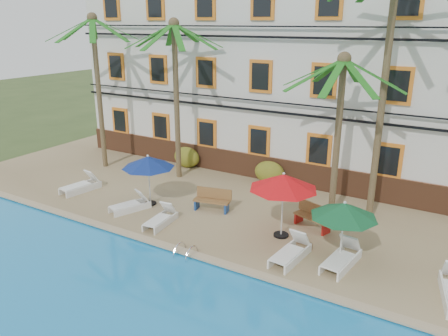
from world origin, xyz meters
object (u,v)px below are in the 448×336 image
Objects in this scene: umbrella_red at (283,182)px; palm_a at (97,71)px; palm_c at (340,112)px; lounger_e at (342,257)px; umbrella_blue at (148,162)px; palm_b at (176,78)px; lounger_a at (81,185)px; lounger_d at (291,252)px; pool_ladder at (186,254)px; lounger_c at (161,218)px; bench_right at (314,216)px; palm_d at (386,65)px; umbrella_green at (344,211)px; bench_left at (212,199)px; lounger_b at (131,204)px.

palm_a is at bearing 167.03° from umbrella_red.
palm_c is 5.47m from lounger_e.
umbrella_red is (5.98, 0.15, 0.22)m from umbrella_blue.
palm_a reaches higher than palm_c.
palm_b is 3.93× the size of lounger_a.
umbrella_blue is 7.20m from lounger_d.
palm_a reaches higher than pool_ladder.
umbrella_blue is 5.01m from pool_ladder.
palm_c is 3.31× the size of lounger_e.
lounger_e reaches higher than lounger_c.
palm_c is 3.78× the size of lounger_c.
lounger_d is at bearing -4.17° from lounger_a.
bench_right is at bearing 11.74° from umbrella_blue.
palm_b is 1.19× the size of palm_c.
lounger_c is 0.89× the size of lounger_d.
palm_b is at bearing 165.24° from bench_right.
palm_c is 0.68× the size of palm_d.
palm_b is 7.18m from lounger_c.
palm_d reaches higher than pool_ladder.
pool_ladder is (-4.57, -2.18, -1.81)m from umbrella_green.
umbrella_blue reaches higher than lounger_e.
palm_b is 4.48× the size of lounger_c.
lounger_d reaches higher than pool_ladder.
palm_c is at bearing -165.40° from palm_d.
umbrella_red is 3.30× the size of pool_ladder.
umbrella_green is (8.34, -0.54, -0.06)m from umbrella_blue.
palm_a is at bearing 166.38° from bench_left.
palm_a is at bearing -178.46° from palm_d.
lounger_a is 5.42m from lounger_c.
palm_d is 5.55m from umbrella_green.
bench_left is at bearing -13.62° from palm_a.
lounger_b is 1.13× the size of bench_left.
lounger_d is (-1.48, -4.36, -5.68)m from palm_d.
palm_c is (12.43, 0.01, -0.84)m from palm_a.
palm_c is 5.61m from lounger_d.
lounger_b is 4.44m from pool_ladder.
lounger_e reaches higher than lounger_a.
palm_a is 9.48m from lounger_c.
bench_right is at bearing -14.76° from palm_b.
umbrella_red is 1.57× the size of bench_left.
lounger_a is 1.09× the size of lounger_b.
palm_d is at bearing 20.56° from umbrella_blue.
umbrella_green is at bearing -50.68° from bench_right.
bench_right is (12.18, -1.37, -4.59)m from palm_a.
lounger_e is (8.73, 0.17, 0.03)m from lounger_b.
palm_a reaches higher than lounger_d.
lounger_c is (1.63, -1.33, -1.62)m from umbrella_blue.
bench_left is at bearing -158.22° from palm_d.
bench_right is (6.75, 1.40, -1.41)m from umbrella_blue.
umbrella_red is 1.15× the size of umbrella_green.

